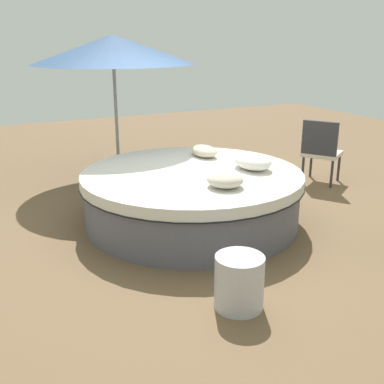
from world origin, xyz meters
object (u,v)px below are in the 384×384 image
at_px(throw_pillow_0, 225,180).
at_px(side_table, 239,282).
at_px(throw_pillow_2, 204,151).
at_px(patio_umbrella, 113,50).
at_px(throw_pillow_1, 253,161).
at_px(patio_chair, 321,148).
at_px(round_bed, 192,196).

height_order(throw_pillow_0, side_table, throw_pillow_0).
height_order(throw_pillow_2, patio_umbrella, patio_umbrella).
height_order(throw_pillow_0, throw_pillow_2, throw_pillow_0).
xyz_separation_m(throw_pillow_1, patio_chair, (0.75, -1.74, -0.17)).
distance_m(round_bed, patio_chair, 2.51).
height_order(throw_pillow_1, patio_chair, patio_chair).
bearing_deg(throw_pillow_1, side_table, 143.53).
distance_m(throw_pillow_1, side_table, 2.11).
relative_size(throw_pillow_2, patio_chair, 0.48).
xyz_separation_m(throw_pillow_1, throw_pillow_2, (0.82, 0.22, -0.02)).
bearing_deg(throw_pillow_1, round_bed, 72.13).
distance_m(throw_pillow_2, patio_chair, 1.97).
height_order(patio_chair, patio_umbrella, patio_umbrella).
xyz_separation_m(throw_pillow_0, throw_pillow_2, (1.28, -0.44, -0.01)).
bearing_deg(patio_umbrella, patio_chair, -122.22).
height_order(throw_pillow_1, throw_pillow_2, throw_pillow_1).
bearing_deg(patio_chair, throw_pillow_1, -99.45).
relative_size(throw_pillow_1, side_table, 1.20).
bearing_deg(throw_pillow_0, round_bed, 3.38).
distance_m(patio_umbrella, side_table, 4.42).
distance_m(patio_chair, side_table, 3.82).
distance_m(patio_chair, patio_umbrella, 3.42).
xyz_separation_m(throw_pillow_1, patio_umbrella, (2.41, 0.89, 1.23)).
distance_m(round_bed, side_table, 1.94).
relative_size(throw_pillow_0, patio_umbrella, 0.17).
bearing_deg(patio_umbrella, throw_pillow_2, -157.13).
relative_size(round_bed, patio_umbrella, 1.10).
bearing_deg(round_bed, side_table, 164.60).
relative_size(patio_umbrella, side_table, 5.23).
distance_m(round_bed, throw_pillow_2, 0.85).
relative_size(patio_chair, side_table, 2.13).
bearing_deg(throw_pillow_2, patio_chair, -91.94).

